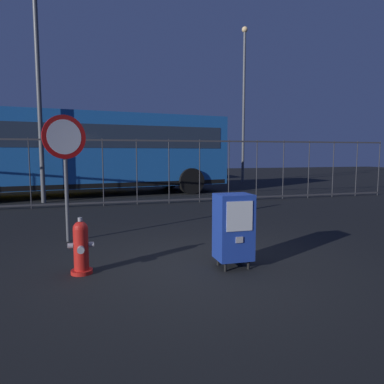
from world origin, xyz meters
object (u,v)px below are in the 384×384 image
at_px(newspaper_box_primary, 233,227).
at_px(bus_near, 87,149).
at_px(bus_far, 9,150).
at_px(street_light_near_left, 244,95).
at_px(street_light_near_right, 37,41).
at_px(stop_sign, 65,151).
at_px(fire_hydrant, 81,247).

distance_m(newspaper_box_primary, bus_near, 9.75).
height_order(newspaper_box_primary, bus_near, bus_near).
relative_size(bus_far, street_light_near_left, 1.28).
bearing_deg(bus_near, newspaper_box_primary, -86.52).
xyz_separation_m(newspaper_box_primary, bus_near, (-1.91, 9.49, 1.14)).
height_order(newspaper_box_primary, bus_far, bus_far).
height_order(bus_near, street_light_near_left, street_light_near_left).
distance_m(newspaper_box_primary, street_light_near_right, 9.48).
bearing_deg(newspaper_box_primary, street_light_near_right, 112.96).
relative_size(newspaper_box_primary, stop_sign, 0.46).
height_order(fire_hydrant, bus_near, bus_near).
xyz_separation_m(newspaper_box_primary, street_light_near_right, (-3.28, 7.74, 4.39)).
height_order(stop_sign, bus_far, bus_far).
bearing_deg(newspaper_box_primary, fire_hydrant, 171.32).
bearing_deg(bus_near, stop_sign, -100.69).
distance_m(newspaper_box_primary, bus_far, 15.41).
bearing_deg(bus_far, fire_hydrant, -73.90).
xyz_separation_m(newspaper_box_primary, street_light_near_left, (6.34, 13.91, 4.14)).
relative_size(fire_hydrant, bus_far, 0.07).
bearing_deg(street_light_near_left, bus_far, 177.73).
distance_m(stop_sign, bus_near, 7.34).
bearing_deg(stop_sign, street_light_near_right, 100.26).
bearing_deg(newspaper_box_primary, stop_sign, 136.35).
distance_m(stop_sign, street_light_near_left, 14.89).
height_order(stop_sign, street_light_near_right, street_light_near_right).
height_order(newspaper_box_primary, stop_sign, stop_sign).
bearing_deg(fire_hydrant, street_light_near_left, 58.45).
bearing_deg(bus_near, fire_hydrant, -98.52).
xyz_separation_m(stop_sign, bus_far, (-3.19, 12.21, 0.11)).
bearing_deg(bus_near, bus_far, 118.03).
relative_size(fire_hydrant, stop_sign, 0.33).
bearing_deg(bus_far, street_light_near_left, 0.07).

